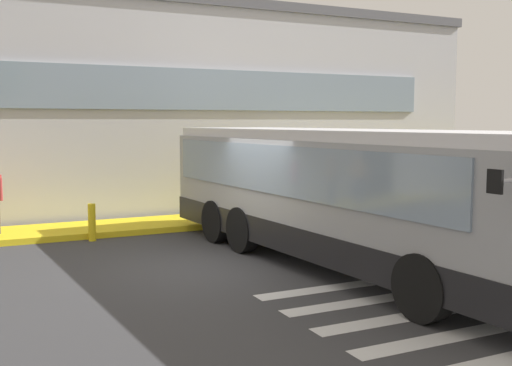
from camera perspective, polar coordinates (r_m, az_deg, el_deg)
The scene contains 6 objects.
ground_plane at distance 12.18m, azimuth -3.96°, elevation -7.81°, with size 80.00×90.00×0.02m, color #353538.
bay_paint_stripes at distance 9.73m, azimuth 16.98°, elevation -11.46°, with size 4.40×3.96×0.01m.
terminal_building at distance 22.96m, azimuth -16.56°, elevation 6.61°, with size 25.65×13.80×6.57m.
boarding_curb at distance 16.63m, azimuth -10.10°, elevation -3.91°, with size 27.85×2.00×0.15m, color yellow.
bus_main_foreground at distance 12.11m, azimuth 8.17°, elevation -1.46°, with size 3.39×11.01×2.70m.
safety_bollard_yellow at distance 15.03m, azimuth -15.20°, elevation -3.60°, with size 0.18×0.18×0.90m, color yellow.
Camera 1 is at (-4.35, -11.01, 2.85)m, focal length 42.44 mm.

